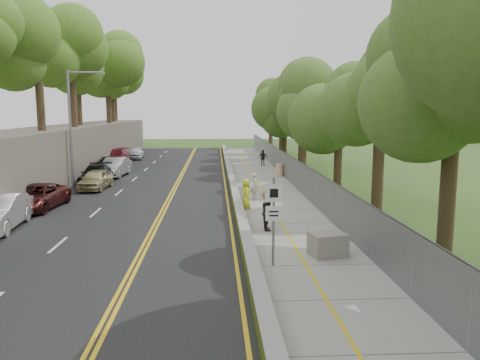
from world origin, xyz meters
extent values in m
plane|color=#33511E|center=(0.00, 0.00, 0.00)|extent=(140.00, 140.00, 0.00)
cube|color=black|center=(-5.40, 15.00, 0.02)|extent=(11.20, 66.00, 0.04)
cube|color=gray|center=(2.55, 15.00, 0.03)|extent=(4.20, 66.00, 0.05)
cube|color=#9CD615|center=(0.25, 15.00, 0.30)|extent=(0.42, 66.00, 0.60)
cube|color=#595147|center=(-13.50, 15.00, 2.00)|extent=(5.00, 66.00, 4.00)
cube|color=slate|center=(4.65, 15.00, 1.00)|extent=(0.04, 66.00, 2.00)
cylinder|color=gray|center=(-10.70, 14.00, 4.00)|extent=(0.18, 0.18, 8.00)
cylinder|color=gray|center=(-9.60, 14.00, 7.85)|extent=(2.30, 0.13, 0.13)
cube|color=gray|center=(-8.52, 14.00, 7.80)|extent=(0.50, 0.22, 0.14)
cylinder|color=gray|center=(1.05, -3.00, 1.60)|extent=(0.09, 0.09, 3.10)
cube|color=white|center=(1.05, -3.03, 2.60)|extent=(0.62, 0.04, 0.62)
cube|color=white|center=(1.05, -3.03, 1.90)|extent=(0.56, 0.04, 0.50)
cylinder|color=orange|center=(4.30, 18.98, 0.55)|extent=(0.61, 0.61, 1.00)
cube|color=slate|center=(3.20, -1.95, 0.47)|extent=(1.44, 1.21, 0.84)
imported|color=#5A201D|center=(-10.60, 6.95, 0.72)|extent=(2.64, 5.04, 1.35)
imported|color=black|center=(-9.48, 15.50, 0.74)|extent=(2.34, 4.96, 1.40)
imported|color=#C0B581|center=(-9.00, 13.36, 0.71)|extent=(1.85, 4.06, 1.35)
imported|color=#A5A8AD|center=(-9.00, 19.59, 0.79)|extent=(2.01, 4.68, 1.50)
imported|color=black|center=(-9.91, 21.29, 0.75)|extent=(2.38, 5.12, 1.42)
imported|color=maroon|center=(-10.60, 27.95, 0.80)|extent=(2.22, 5.25, 1.51)
imported|color=silver|center=(-9.63, 33.32, 0.71)|extent=(1.86, 4.03, 1.34)
imported|color=yellow|center=(0.75, 6.54, 0.86)|extent=(0.56, 0.82, 1.63)
imported|color=silver|center=(1.45, 9.37, 0.84)|extent=(0.49, 0.64, 1.58)
imported|color=black|center=(1.45, 1.89, 0.86)|extent=(0.61, 0.79, 1.62)
imported|color=brown|center=(1.43, 2.05, 0.95)|extent=(0.67, 1.16, 1.79)
imported|color=black|center=(3.69, 26.15, 0.82)|extent=(0.97, 0.65, 1.53)
camera|label=1|loc=(-0.91, -18.38, 5.35)|focal=35.00mm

